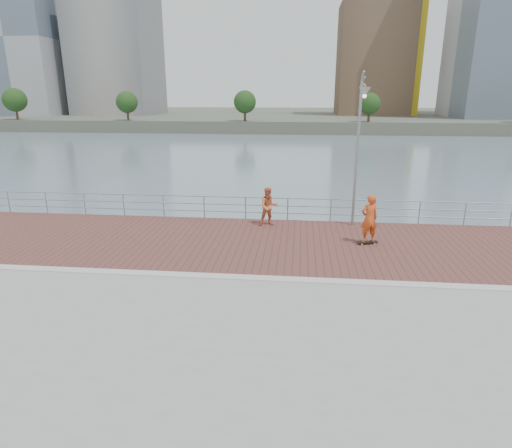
# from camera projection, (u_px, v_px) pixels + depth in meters

# --- Properties ---
(water) EXTENTS (400.00, 400.00, 0.00)m
(water) POSITION_uv_depth(u_px,v_px,m) (250.00, 332.00, 14.81)
(water) COLOR slate
(water) RESTS_ON ground
(seawall) EXTENTS (40.00, 24.00, 2.00)m
(seawall) POSITION_uv_depth(u_px,v_px,m) (225.00, 409.00, 9.76)
(seawall) COLOR gray
(seawall) RESTS_ON ground
(brick_lane) EXTENTS (40.00, 6.80, 0.02)m
(brick_lane) POSITION_uv_depth(u_px,v_px,m) (260.00, 243.00, 17.64)
(brick_lane) COLOR brown
(brick_lane) RESTS_ON seawall
(curb) EXTENTS (40.00, 0.40, 0.06)m
(curb) POSITION_uv_depth(u_px,v_px,m) (250.00, 278.00, 14.21)
(curb) COLOR #B7B5AD
(curb) RESTS_ON seawall
(far_shore) EXTENTS (320.00, 95.00, 2.50)m
(far_shore) POSITION_uv_depth(u_px,v_px,m) (296.00, 116.00, 131.00)
(far_shore) COLOR #4C5142
(far_shore) RESTS_ON ground
(guardrail) EXTENTS (39.06, 0.06, 1.13)m
(guardrail) POSITION_uv_depth(u_px,v_px,m) (267.00, 206.00, 20.68)
(guardrail) COLOR #8C9EA8
(guardrail) RESTS_ON brick_lane
(street_lamp) EXTENTS (0.47, 1.38, 6.50)m
(street_lamp) POSITION_uv_depth(u_px,v_px,m) (360.00, 125.00, 18.21)
(street_lamp) COLOR gray
(street_lamp) RESTS_ON brick_lane
(skateboard) EXTENTS (0.89, 0.47, 0.10)m
(skateboard) POSITION_uv_depth(u_px,v_px,m) (367.00, 242.00, 17.45)
(skateboard) COLOR black
(skateboard) RESTS_ON brick_lane
(skateboarder) EXTENTS (0.83, 0.67, 1.98)m
(skateboarder) POSITION_uv_depth(u_px,v_px,m) (369.00, 219.00, 17.15)
(skateboarder) COLOR #D44C1C
(skateboarder) RESTS_ON skateboard
(bystander) EXTENTS (1.02, 0.88, 1.79)m
(bystander) POSITION_uv_depth(u_px,v_px,m) (269.00, 207.00, 19.69)
(bystander) COLOR #D56A3E
(bystander) RESTS_ON brick_lane
(skyline) EXTENTS (233.00, 41.00, 64.05)m
(skyline) POSITION_uv_depth(u_px,v_px,m) (414.00, 15.00, 103.50)
(skyline) COLOR #ADA38E
(skyline) RESTS_ON far_shore
(shoreline_trees) EXTENTS (169.75, 4.97, 6.63)m
(shoreline_trees) POSITION_uv_depth(u_px,v_px,m) (369.00, 102.00, 84.77)
(shoreline_trees) COLOR #473323
(shoreline_trees) RESTS_ON far_shore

